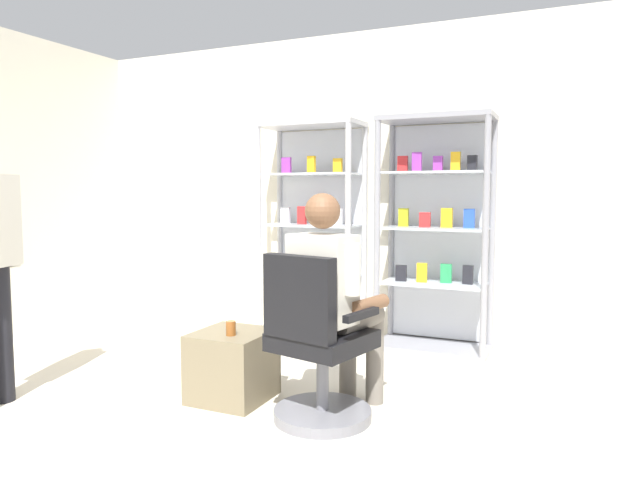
{
  "coord_description": "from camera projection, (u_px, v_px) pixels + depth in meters",
  "views": [
    {
      "loc": [
        1.57,
        -1.87,
        1.3
      ],
      "look_at": [
        0.15,
        1.31,
        1.0
      ],
      "focal_mm": 31.96,
      "sensor_mm": 36.0,
      "label": 1
    }
  ],
  "objects": [
    {
      "name": "tea_glass",
      "position": [
        231.0,
        328.0,
        3.44
      ],
      "size": [
        0.06,
        0.06,
        0.09
      ],
      "primitive_type": "cylinder",
      "color": "brown",
      "rests_on": "storage_crate"
    },
    {
      "name": "office_chair",
      "position": [
        317.0,
        354.0,
        3.18
      ],
      "size": [
        0.61,
        0.58,
        0.96
      ],
      "color": "slate",
      "rests_on": "ground"
    },
    {
      "name": "display_cabinet_left",
      "position": [
        314.0,
        229.0,
        5.11
      ],
      "size": [
        0.9,
        0.45,
        1.9
      ],
      "color": "#B7B7BC",
      "rests_on": "ground"
    },
    {
      "name": "display_cabinet_right",
      "position": [
        436.0,
        232.0,
        4.66
      ],
      "size": [
        0.9,
        0.45,
        1.9
      ],
      "color": "gray",
      "rests_on": "ground"
    },
    {
      "name": "seated_shopkeeper",
      "position": [
        334.0,
        293.0,
        3.28
      ],
      "size": [
        0.55,
        0.62,
        1.29
      ],
      "color": "slate",
      "rests_on": "ground"
    },
    {
      "name": "storage_crate",
      "position": [
        233.0,
        365.0,
        3.55
      ],
      "size": [
        0.44,
        0.45,
        0.43
      ],
      "primitive_type": "cube",
      "color": "#72664C",
      "rests_on": "ground"
    },
    {
      "name": "back_wall",
      "position": [
        382.0,
        186.0,
        5.07
      ],
      "size": [
        6.0,
        0.1,
        2.7
      ],
      "primitive_type": "cube",
      "color": "silver",
      "rests_on": "ground"
    }
  ]
}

